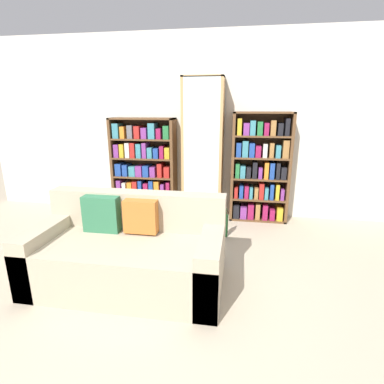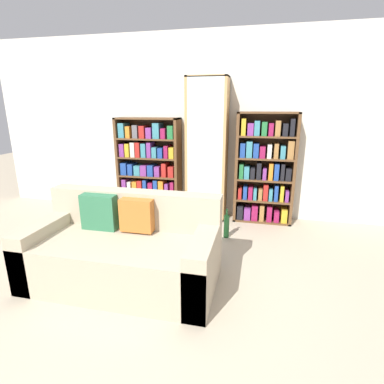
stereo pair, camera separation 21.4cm
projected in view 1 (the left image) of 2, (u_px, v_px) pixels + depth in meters
name	position (u px, v px, depth m)	size (l,w,h in m)	color
ground_plane	(141.00, 331.00, 2.29)	(16.00, 16.00, 0.00)	tan
wall_back	(196.00, 127.00, 4.56)	(6.92, 0.06, 2.70)	silver
couch	(128.00, 254.00, 2.86)	(1.79, 0.89, 0.83)	tan
bookshelf_left	(144.00, 168.00, 4.66)	(0.99, 0.32, 1.49)	brown
display_cabinet	(203.00, 150.00, 4.42)	(0.58, 0.36, 2.06)	tan
bookshelf_right	(260.00, 169.00, 4.37)	(0.84, 0.32, 1.58)	brown
wine_bottle	(225.00, 225.00, 3.92)	(0.07, 0.07, 0.39)	#143819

